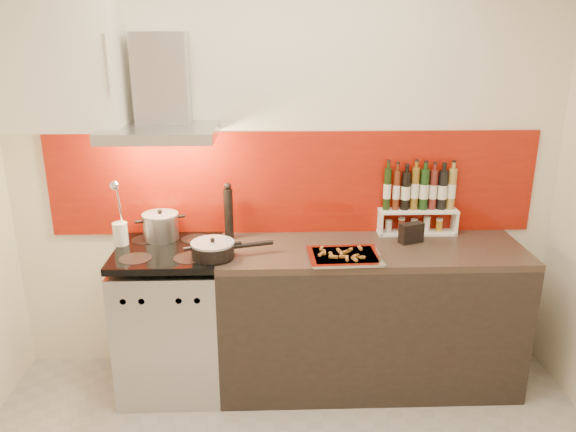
{
  "coord_description": "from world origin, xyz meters",
  "views": [
    {
      "loc": [
        -0.1,
        -1.96,
        2.11
      ],
      "look_at": [
        0.0,
        0.95,
        1.15
      ],
      "focal_mm": 35.0,
      "sensor_mm": 36.0,
      "label": 1
    }
  ],
  "objects_px": {
    "saute_pan": "(214,249)",
    "baking_tray": "(345,256)",
    "counter": "(368,316)",
    "pepper_mill": "(228,212)",
    "range_stove": "(172,320)",
    "stock_pot": "(161,226)"
  },
  "relations": [
    {
      "from": "saute_pan",
      "to": "baking_tray",
      "type": "bearing_deg",
      "value": -2.61
    },
    {
      "from": "counter",
      "to": "pepper_mill",
      "type": "xyz_separation_m",
      "value": [
        -0.85,
        0.19,
        0.62
      ]
    },
    {
      "from": "range_stove",
      "to": "counter",
      "type": "distance_m",
      "value": 1.2
    },
    {
      "from": "stock_pot",
      "to": "saute_pan",
      "type": "bearing_deg",
      "value": -40.32
    },
    {
      "from": "stock_pot",
      "to": "counter",
      "type": "bearing_deg",
      "value": -7.34
    },
    {
      "from": "counter",
      "to": "pepper_mill",
      "type": "height_order",
      "value": "pepper_mill"
    },
    {
      "from": "range_stove",
      "to": "saute_pan",
      "type": "height_order",
      "value": "saute_pan"
    },
    {
      "from": "saute_pan",
      "to": "baking_tray",
      "type": "height_order",
      "value": "saute_pan"
    },
    {
      "from": "range_stove",
      "to": "counter",
      "type": "height_order",
      "value": "range_stove"
    },
    {
      "from": "range_stove",
      "to": "counter",
      "type": "bearing_deg",
      "value": 0.23
    },
    {
      "from": "stock_pot",
      "to": "range_stove",
      "type": "bearing_deg",
      "value": -70.46
    },
    {
      "from": "baking_tray",
      "to": "saute_pan",
      "type": "bearing_deg",
      "value": 177.39
    },
    {
      "from": "counter",
      "to": "saute_pan",
      "type": "relative_size",
      "value": 3.9
    },
    {
      "from": "stock_pot",
      "to": "saute_pan",
      "type": "xyz_separation_m",
      "value": [
        0.35,
        -0.29,
        -0.04
      ]
    },
    {
      "from": "range_stove",
      "to": "stock_pot",
      "type": "xyz_separation_m",
      "value": [
        -0.06,
        0.17,
        0.55
      ]
    },
    {
      "from": "saute_pan",
      "to": "baking_tray",
      "type": "relative_size",
      "value": 1.11
    },
    {
      "from": "counter",
      "to": "saute_pan",
      "type": "distance_m",
      "value": 1.05
    },
    {
      "from": "saute_pan",
      "to": "pepper_mill",
      "type": "xyz_separation_m",
      "value": [
        0.06,
        0.32,
        0.12
      ]
    },
    {
      "from": "saute_pan",
      "to": "pepper_mill",
      "type": "distance_m",
      "value": 0.34
    },
    {
      "from": "stock_pot",
      "to": "saute_pan",
      "type": "relative_size",
      "value": 0.47
    },
    {
      "from": "range_stove",
      "to": "baking_tray",
      "type": "bearing_deg",
      "value": -8.99
    },
    {
      "from": "counter",
      "to": "stock_pot",
      "type": "height_order",
      "value": "stock_pot"
    }
  ]
}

